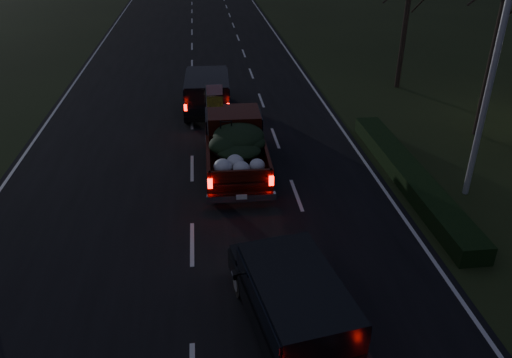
{
  "coord_description": "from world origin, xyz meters",
  "views": [
    {
      "loc": [
        0.51,
        -12.24,
        8.64
      ],
      "look_at": [
        2.07,
        1.44,
        1.3
      ],
      "focal_mm": 35.0,
      "sensor_mm": 36.0,
      "label": 1
    }
  ],
  "objects_px": {
    "light_pole": "(501,33)",
    "pickup_truck": "(235,142)",
    "rear_suv": "(295,299)",
    "lead_suv": "(207,90)"
  },
  "relations": [
    {
      "from": "lead_suv",
      "to": "light_pole",
      "type": "bearing_deg",
      "value": -44.94
    },
    {
      "from": "lead_suv",
      "to": "rear_suv",
      "type": "relative_size",
      "value": 1.05
    },
    {
      "from": "light_pole",
      "to": "rear_suv",
      "type": "relative_size",
      "value": 1.88
    },
    {
      "from": "rear_suv",
      "to": "lead_suv",
      "type": "bearing_deg",
      "value": 86.05
    },
    {
      "from": "light_pole",
      "to": "pickup_truck",
      "type": "distance_m",
      "value": 9.38
    },
    {
      "from": "light_pole",
      "to": "pickup_truck",
      "type": "relative_size",
      "value": 1.6
    },
    {
      "from": "light_pole",
      "to": "pickup_truck",
      "type": "xyz_separation_m",
      "value": [
        -7.84,
        2.75,
        -4.36
      ]
    },
    {
      "from": "light_pole",
      "to": "lead_suv",
      "type": "xyz_separation_m",
      "value": [
        -8.7,
        9.27,
        -4.38
      ]
    },
    {
      "from": "lead_suv",
      "to": "rear_suv",
      "type": "xyz_separation_m",
      "value": [
        1.54,
        -15.08,
        -0.1
      ]
    },
    {
      "from": "pickup_truck",
      "to": "lead_suv",
      "type": "relative_size",
      "value": 1.12
    }
  ]
}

